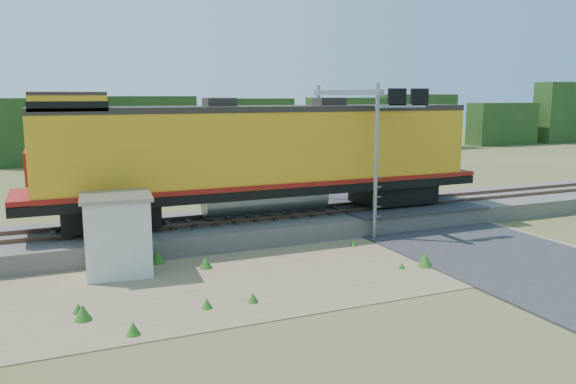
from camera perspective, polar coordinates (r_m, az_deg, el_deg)
name	(u,v)px	position (r m, az deg, el deg)	size (l,w,h in m)	color
ground	(328,271)	(20.32, 4.13, -7.97)	(140.00, 140.00, 0.00)	#475123
ballast	(268,225)	(25.50, -2.05, -3.33)	(70.00, 5.00, 0.80)	slate
rails	(268,214)	(25.39, -2.05, -2.27)	(70.00, 1.54, 0.16)	brown
dirt_shoulder	(271,273)	(19.96, -1.71, -8.23)	(26.00, 8.00, 0.03)	#8C7754
road	(469,243)	(24.73, 17.95, -4.97)	(7.00, 66.00, 0.86)	#38383A
tree_line_north	(148,128)	(55.98, -14.02, 6.33)	(130.00, 3.00, 6.50)	#1D3E16
weed_clumps	(234,282)	(19.13, -5.50, -9.13)	(15.00, 6.20, 0.56)	#2C651C
locomotive	(259,155)	(24.83, -2.94, 3.81)	(20.76, 3.17, 5.35)	black
shed	(118,234)	(20.52, -16.92, -4.06)	(2.54, 2.54, 2.81)	silver
signal_gantry	(358,120)	(26.09, 7.15, 7.22)	(2.66, 6.20, 6.70)	gray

